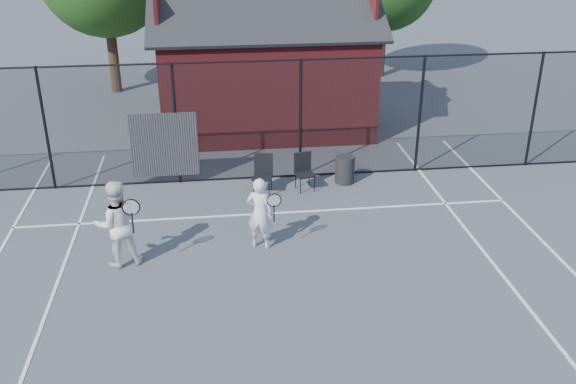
{
  "coord_description": "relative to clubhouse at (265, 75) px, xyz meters",
  "views": [
    {
      "loc": [
        -1.13,
        -9.74,
        6.45
      ],
      "look_at": [
        0.29,
        1.73,
        1.1
      ],
      "focal_mm": 40.0,
      "sensor_mm": 36.0,
      "label": 1
    }
  ],
  "objects": [
    {
      "name": "waste_bin",
      "position": [
        1.54,
        -4.51,
        -1.26
      ],
      "size": [
        0.52,
        0.52,
        0.69
      ],
      "primitive_type": "cylinder",
      "rotation": [
        0.0,
        0.0,
        0.1
      ],
      "color": "black",
      "rests_on": "ground"
    },
    {
      "name": "chair_right",
      "position": [
        0.5,
        -4.83,
        -1.16
      ],
      "size": [
        0.51,
        0.52,
        0.89
      ],
      "primitive_type": "cube",
      "rotation": [
        0.0,
        0.0,
        0.21
      ],
      "color": "black",
      "rests_on": "ground"
    },
    {
      "name": "player_back",
      "position": [
        -3.52,
        -7.78,
        -0.74
      ],
      "size": [
        1.0,
        0.84,
        1.73
      ],
      "color": "white",
      "rests_on": "ground"
    },
    {
      "name": "player_front",
      "position": [
        -0.79,
        -7.45,
        -0.85
      ],
      "size": [
        0.72,
        0.59,
        1.5
      ],
      "color": "white",
      "rests_on": "ground"
    },
    {
      "name": "clubhouse",
      "position": [
        0.0,
        0.0,
        0.0
      ],
      "size": [
        6.5,
        4.36,
        4.19
      ],
      "color": "maroon",
      "rests_on": "ground"
    },
    {
      "name": "fence",
      "position": [
        -0.8,
        -4.0,
        -0.16
      ],
      "size": [
        22.04,
        3.0,
        3.0
      ],
      "color": "black",
      "rests_on": "ground"
    },
    {
      "name": "court_lines",
      "position": [
        -0.5,
        -10.32,
        -1.6
      ],
      "size": [
        11.02,
        18.0,
        0.01
      ],
      "color": "white",
      "rests_on": "ground"
    },
    {
      "name": "chair_left",
      "position": [
        -0.53,
        -4.9,
        -1.14
      ],
      "size": [
        0.55,
        0.56,
        0.93
      ],
      "primitive_type": "cube",
      "rotation": [
        0.0,
        0.0,
        -0.25
      ],
      "color": "black",
      "rests_on": "ground"
    },
    {
      "name": "ground",
      "position": [
        -0.5,
        -9.0,
        -1.61
      ],
      "size": [
        80.0,
        80.0,
        0.0
      ],
      "primitive_type": "plane",
      "color": "#4E535A",
      "rests_on": "ground"
    }
  ]
}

